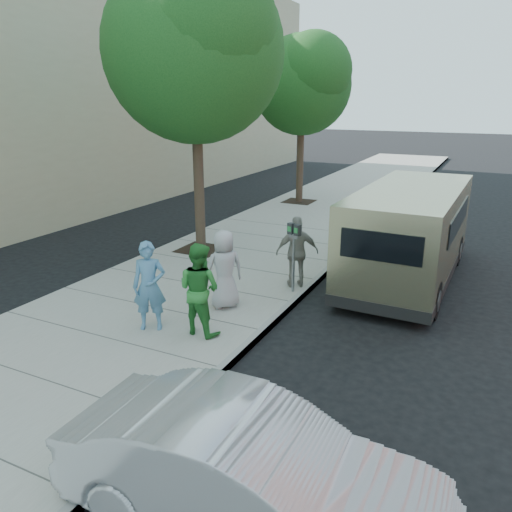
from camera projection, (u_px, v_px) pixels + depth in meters
name	position (u px, v px, depth m)	size (l,w,h in m)	color
ground	(232.00, 297.00, 11.19)	(120.00, 120.00, 0.00)	black
sidewalk	(194.00, 286.00, 11.59)	(5.00, 60.00, 0.15)	gray
curb_face	(291.00, 305.00, 10.57)	(0.12, 60.00, 0.16)	gray
tree_near	(196.00, 44.00, 12.51)	(4.62, 4.60, 7.53)	black
tree_far	(303.00, 81.00, 19.21)	(3.92, 3.80, 6.49)	black
parking_meter	(294.00, 243.00, 10.77)	(0.34, 0.21, 1.55)	gray
van	(410.00, 232.00, 11.90)	(2.20, 6.20, 2.28)	tan
sedan	(249.00, 474.00, 5.00)	(1.41, 4.03, 1.33)	#BABCC2
person_officer	(149.00, 286.00, 9.09)	(0.61, 0.40, 1.67)	teal
person_green_shirt	(199.00, 289.00, 8.92)	(0.83, 0.64, 1.70)	#2B8433
person_gray_shirt	(224.00, 269.00, 10.06)	(0.79, 0.52, 1.62)	#A8A8AA
person_striped_polo	(297.00, 252.00, 11.17)	(0.95, 0.40, 1.63)	gray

